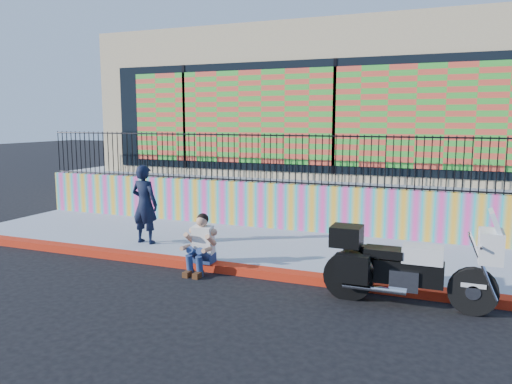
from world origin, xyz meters
The scene contains 10 objects.
ground centered at (0.00, 0.00, 0.00)m, with size 90.00×90.00×0.00m, color black.
red_curb centered at (0.00, 0.00, 0.07)m, with size 16.00×0.30×0.15m, color #9E170B.
sidewalk centered at (0.00, 1.65, 0.07)m, with size 16.00×3.00×0.15m, color gray.
mural_wall centered at (0.00, 3.25, 0.70)m, with size 16.00×0.20×1.10m, color #F540A0.
metal_fence centered at (0.00, 3.25, 1.85)m, with size 15.80×0.04×1.20m, color black, non-canonical shape.
elevated_platform centered at (0.00, 8.35, 0.62)m, with size 16.00×10.00×1.25m, color gray.
storefront_building centered at (0.00, 8.13, 3.25)m, with size 14.00×8.06×4.00m.
police_motorcycle centered at (2.22, -0.50, 0.65)m, with size 2.49×0.82×1.55m.
police_officer centered at (-3.29, 0.79, 1.00)m, with size 0.62×0.40×1.69m, color black.
seated_man centered at (-1.42, -0.23, 0.45)m, with size 0.54×0.71×1.06m.
Camera 1 is at (2.84, -8.05, 2.80)m, focal length 35.00 mm.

